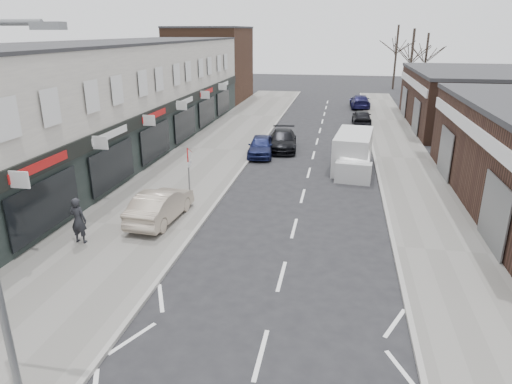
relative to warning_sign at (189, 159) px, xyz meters
The scene contains 17 objects.
pavement_left 10.35m from the warning_sign, 99.04° to the left, with size 5.50×64.00×0.12m, color slate.
pavement_right 14.95m from the warning_sign, 42.51° to the left, with size 3.50×64.00×0.12m, color slate.
shop_terrace_left 11.30m from the warning_sign, 138.04° to the left, with size 8.00×41.00×7.10m, color silver.
brick_block_far 34.09m from the warning_sign, 104.18° to the left, with size 8.00×10.00×8.00m, color #492E1F.
right_unit_far 28.21m from the warning_sign, 51.25° to the left, with size 10.00×16.00×4.50m, color #3B241B.
tree_far_a 38.75m from the warning_sign, 68.53° to the left, with size 3.60×3.60×8.00m, color #382D26, non-canonical shape.
tree_far_b 45.24m from the warning_sign, 68.36° to the left, with size 3.60×3.60×7.50m, color #382D26, non-canonical shape.
tree_far_c 49.95m from the warning_sign, 74.12° to the left, with size 3.60×3.60×8.50m, color #382D26, non-canonical shape.
warning_sign is the anchor object (origin of this frame).
white_van 10.53m from the warning_sign, 43.24° to the left, with size 2.43×5.72×2.16m.
sedan_on_pavement 2.86m from the warning_sign, 101.79° to the right, with size 1.43×4.11×1.35m, color #AB9B89.
pedestrian 5.88m from the warning_sign, 118.33° to the right, with size 0.66×0.43×1.81m, color black.
parked_car_left_a 9.53m from the warning_sign, 79.23° to the left, with size 1.57×3.90×1.33m, color #161C45.
parked_car_left_b 11.62m from the warning_sign, 75.11° to the left, with size 1.84×4.53×1.31m, color black.
parked_car_right_a 10.27m from the warning_sign, 41.02° to the left, with size 1.62×4.66×1.53m, color white.
parked_car_right_b 22.72m from the warning_sign, 67.78° to the left, with size 1.59×3.94×1.34m, color black.
parked_car_right_c 31.61m from the warning_sign, 74.08° to the left, with size 1.95×4.78×1.39m, color #131239.
Camera 1 is at (1.64, -7.43, 7.81)m, focal length 32.00 mm.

